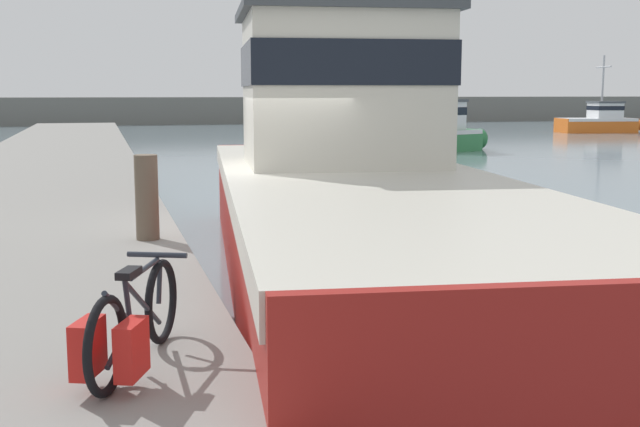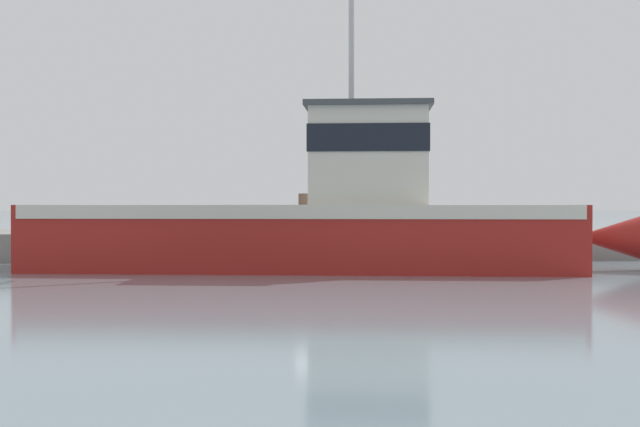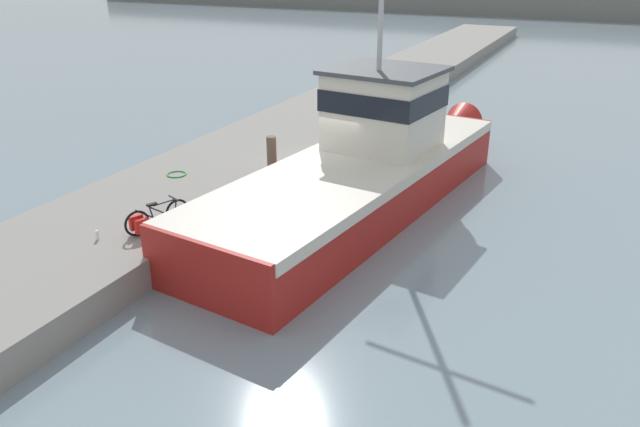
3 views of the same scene
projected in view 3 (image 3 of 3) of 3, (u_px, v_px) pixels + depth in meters
name	position (u px, v px, depth m)	size (l,w,h in m)	color
ground_plane	(331.00, 191.00, 19.15)	(320.00, 320.00, 0.00)	gray
dock_pier	(239.00, 165.00, 20.32)	(4.53, 80.00, 0.74)	gray
fishing_boat_main	(367.00, 164.00, 17.72)	(5.02, 14.88, 8.75)	maroon
bicycle_touring	(151.00, 219.00, 14.56)	(0.82, 1.57, 0.69)	black
mooring_post	(272.00, 154.00, 18.43)	(0.29, 0.29, 1.07)	brown
hose_coil	(177.00, 174.00, 18.32)	(0.58, 0.58, 0.04)	green
water_bottle_by_bike	(97.00, 235.00, 14.23)	(0.07, 0.07, 0.22)	silver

